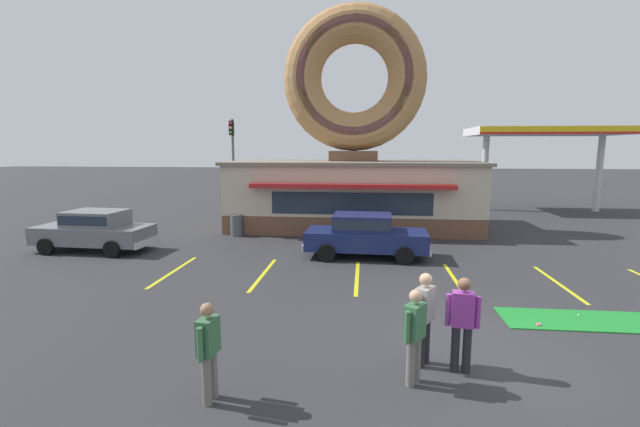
{
  "coord_description": "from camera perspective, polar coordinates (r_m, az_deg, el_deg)",
  "views": [
    {
      "loc": [
        -2.28,
        -7.99,
        4.0
      ],
      "look_at": [
        -3.64,
        5.0,
        2.0
      ],
      "focal_mm": 24.0,
      "sensor_mm": 36.0,
      "label": 1
    }
  ],
  "objects": [
    {
      "name": "pedestrian_blue_sweater_man",
      "position": [
        8.23,
        18.47,
        -13.31
      ],
      "size": [
        0.59,
        0.29,
        1.75
      ],
      "color": "#232328",
      "rests_on": "ground"
    },
    {
      "name": "gas_station_canopy",
      "position": [
        30.87,
        27.71,
        9.33
      ],
      "size": [
        9.0,
        4.46,
        5.3
      ],
      "color": "silver",
      "rests_on": "ground"
    },
    {
      "name": "pedestrian_clipboard_woman",
      "position": [
        8.26,
        13.76,
        -12.93
      ],
      "size": [
        0.41,
        0.51,
        1.77
      ],
      "color": "#232328",
      "rests_on": "ground"
    },
    {
      "name": "ground_plane",
      "position": [
        9.22,
        20.65,
        -17.6
      ],
      "size": [
        160.0,
        160.0,
        0.0
      ],
      "primitive_type": "plane",
      "color": "#2D2D30"
    },
    {
      "name": "donut_shop_building",
      "position": [
        21.94,
        4.49,
        8.0
      ],
      "size": [
        12.3,
        6.75,
        10.96
      ],
      "color": "brown",
      "rests_on": "ground"
    },
    {
      "name": "putting_mat",
      "position": [
        12.22,
        33.83,
        -11.86
      ],
      "size": [
        4.69,
        1.29,
        0.03
      ],
      "primitive_type": "cube",
      "color": "#1E842D",
      "rests_on": "ground"
    },
    {
      "name": "golf_ball",
      "position": [
        12.18,
        31.2,
        -11.51
      ],
      "size": [
        0.04,
        0.04,
        0.04
      ],
      "primitive_type": "sphere",
      "color": "white",
      "rests_on": "putting_mat"
    },
    {
      "name": "pedestrian_hooded_kid",
      "position": [
        7.24,
        -14.63,
        -16.91
      ],
      "size": [
        0.29,
        0.59,
        1.63
      ],
      "color": "slate",
      "rests_on": "ground"
    },
    {
      "name": "parking_stripe_mid_right",
      "position": [
        14.78,
        29.16,
        -8.12
      ],
      "size": [
        0.12,
        3.6,
        0.01
      ],
      "primitive_type": "cube",
      "color": "yellow",
      "rests_on": "ground"
    },
    {
      "name": "trash_bin",
      "position": [
        20.04,
        -11.07,
        -1.52
      ],
      "size": [
        0.57,
        0.57,
        0.97
      ],
      "color": "#51565B",
      "rests_on": "ground"
    },
    {
      "name": "traffic_light_pole",
      "position": [
        27.96,
        -11.56,
        7.94
      ],
      "size": [
        0.28,
        0.47,
        5.8
      ],
      "color": "#595B60",
      "rests_on": "ground"
    },
    {
      "name": "car_grey",
      "position": [
        18.9,
        -27.84,
        -1.84
      ],
      "size": [
        4.63,
        2.13,
        1.6
      ],
      "color": "slate",
      "rests_on": "ground"
    },
    {
      "name": "parking_stripe_centre",
      "position": [
        13.88,
        17.58,
        -8.45
      ],
      "size": [
        0.12,
        3.6,
        0.01
      ],
      "primitive_type": "cube",
      "color": "yellow",
      "rests_on": "ground"
    },
    {
      "name": "parking_stripe_left",
      "position": [
        13.96,
        -7.58,
        -8.01
      ],
      "size": [
        0.12,
        3.6,
        0.01
      ],
      "primitive_type": "cube",
      "color": "yellow",
      "rests_on": "ground"
    },
    {
      "name": "car_navy",
      "position": [
        15.85,
        5.99,
        -2.72
      ],
      "size": [
        4.62,
        2.1,
        1.6
      ],
      "color": "navy",
      "rests_on": "ground"
    },
    {
      "name": "pedestrian_leather_jacket_man",
      "position": [
        7.65,
        12.49,
        -15.2
      ],
      "size": [
        0.41,
        0.51,
        1.67
      ],
      "color": "slate",
      "rests_on": "ground"
    },
    {
      "name": "parking_stripe_mid_left",
      "position": [
        13.59,
        4.96,
        -8.43
      ],
      "size": [
        0.12,
        3.6,
        0.01
      ],
      "primitive_type": "cube",
      "color": "yellow",
      "rests_on": "ground"
    },
    {
      "name": "mini_donut_near_right",
      "position": [
        11.17,
        27.12,
        -13.02
      ],
      "size": [
        0.13,
        0.13,
        0.04
      ],
      "primitive_type": "torus",
      "color": "#D8667F",
      "rests_on": "putting_mat"
    },
    {
      "name": "parking_stripe_far_left",
      "position": [
        14.93,
        -18.93,
        -7.3
      ],
      "size": [
        0.12,
        3.6,
        0.01
      ],
      "primitive_type": "cube",
      "color": "yellow",
      "rests_on": "ground"
    }
  ]
}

